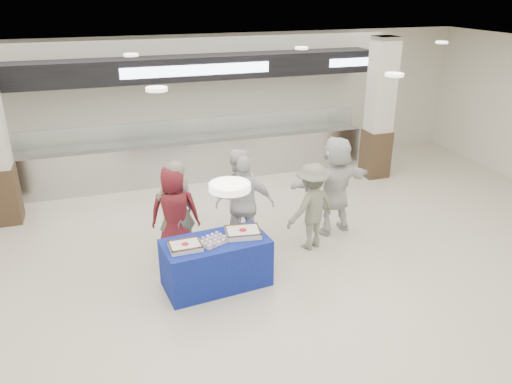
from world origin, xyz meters
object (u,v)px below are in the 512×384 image
object	(u,v)px
civilian_white	(335,185)
cupcake_tray	(213,240)
sheet_cake_left	(185,246)
sheet_cake_right	(243,232)
soldier_b	(311,207)
display_table	(216,263)
soldier_a	(176,210)
chef_tall	(237,196)
chef_short	(245,204)
civilian_maroon	(175,213)

from	to	relation	value
civilian_white	cupcake_tray	bearing A→B (deg)	13.41
civilian_white	sheet_cake_left	bearing A→B (deg)	11.15
sheet_cake_right	soldier_b	distance (m)	1.52
sheet_cake_right	soldier_b	size ratio (longest dim) A/B	0.37
display_table	soldier_a	bearing A→B (deg)	104.80
chef_tall	soldier_b	size ratio (longest dim) A/B	1.12
display_table	chef_short	bearing A→B (deg)	45.19
sheet_cake_left	chef_short	size ratio (longest dim) A/B	0.27
soldier_b	civilian_white	size ratio (longest dim) A/B	0.84
cupcake_tray	display_table	bearing A→B (deg)	47.78
display_table	civilian_white	distance (m)	2.76
sheet_cake_left	chef_tall	size ratio (longest dim) A/B	0.27
soldier_a	chef_tall	bearing A→B (deg)	-174.98
civilian_maroon	soldier_a	bearing A→B (deg)	-123.53
sheet_cake_left	cupcake_tray	distance (m)	0.42
chef_short	civilian_white	size ratio (longest dim) A/B	0.93
sheet_cake_left	sheet_cake_right	bearing A→B (deg)	8.96
soldier_b	civilian_white	bearing A→B (deg)	-165.66
sheet_cake_right	civilian_maroon	bearing A→B (deg)	131.78
cupcake_tray	civilian_maroon	size ratio (longest dim) A/B	0.31
sheet_cake_right	soldier_a	xyz separation A→B (m)	(-0.83, 0.99, 0.05)
chef_tall	civilian_white	distance (m)	1.79
display_table	sheet_cake_left	bearing A→B (deg)	-174.06
sheet_cake_left	soldier_b	xyz separation A→B (m)	(2.29, 0.74, -0.04)
civilian_white	soldier_a	bearing A→B (deg)	-9.68
sheet_cake_right	cupcake_tray	distance (m)	0.49
display_table	chef_tall	distance (m)	1.54
chef_tall	sheet_cake_left	bearing A→B (deg)	56.55
chef_short	soldier_b	bearing A→B (deg)	-177.03
chef_tall	soldier_b	world-z (taller)	chef_tall
soldier_a	chef_tall	world-z (taller)	same
sheet_cake_right	chef_tall	bearing A→B (deg)	77.75
display_table	soldier_b	xyz separation A→B (m)	(1.83, 0.64, 0.39)
display_table	cupcake_tray	distance (m)	0.41
cupcake_tray	civilian_maroon	xyz separation A→B (m)	(-0.38, 1.05, 0.03)
cupcake_tray	civilian_white	size ratio (longest dim) A/B	0.28
display_table	soldier_a	size ratio (longest dim) A/B	0.91
chef_short	soldier_a	bearing A→B (deg)	11.69
sheet_cake_left	sheet_cake_right	xyz separation A→B (m)	(0.90, 0.14, 0.00)
chef_short	civilian_white	distance (m)	1.75
sheet_cake_right	soldier_b	xyz separation A→B (m)	(1.39, 0.60, -0.04)
chef_tall	soldier_b	distance (m)	1.29
sheet_cake_left	soldier_b	bearing A→B (deg)	17.93
sheet_cake_right	civilian_white	size ratio (longest dim) A/B	0.31
display_table	chef_tall	world-z (taller)	chef_tall
chef_tall	display_table	bearing A→B (deg)	67.97
soldier_a	chef_tall	distance (m)	1.13
chef_tall	civilian_maroon	bearing A→B (deg)	20.57
cupcake_tray	soldier_a	world-z (taller)	soldier_a
chef_tall	chef_short	size ratio (longest dim) A/B	1.01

